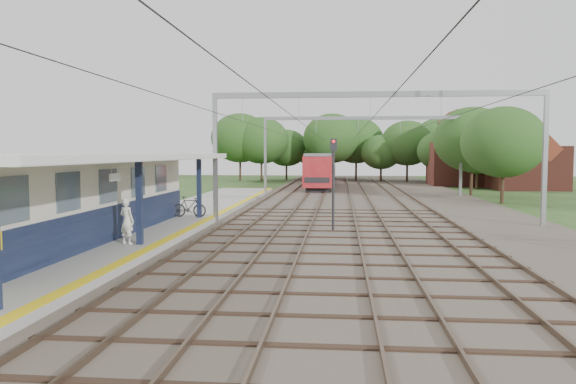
{
  "coord_description": "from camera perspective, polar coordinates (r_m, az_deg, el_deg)",
  "views": [
    {
      "loc": [
        1.71,
        -14.54,
        3.84
      ],
      "look_at": [
        -1.29,
        17.14,
        1.6
      ],
      "focal_mm": 35.0,
      "sensor_mm": 36.0,
      "label": 1
    }
  ],
  "objects": [
    {
      "name": "station_building",
      "position": [
        24.07,
        -20.71,
        -0.51
      ],
      "size": [
        3.41,
        18.0,
        3.4
      ],
      "color": "beige",
      "rests_on": "platform"
    },
    {
      "name": "person",
      "position": [
        22.27,
        -16.05,
        -2.84
      ],
      "size": [
        0.76,
        0.65,
        1.78
      ],
      "primitive_type": "imported",
      "rotation": [
        0.0,
        0.0,
        2.72
      ],
      "color": "silver",
      "rests_on": "platform"
    },
    {
      "name": "ballast_bed",
      "position": [
        44.76,
        8.32,
        -0.87
      ],
      "size": [
        18.0,
        90.0,
        0.1
      ],
      "primitive_type": "cube",
      "color": "#473D33",
      "rests_on": "ground"
    },
    {
      "name": "signal_post",
      "position": [
        26.74,
        4.63,
        1.93
      ],
      "size": [
        0.32,
        0.28,
        4.5
      ],
      "rotation": [
        0.0,
        0.0,
        0.07
      ],
      "color": "black",
      "rests_on": "ground"
    },
    {
      "name": "yellow_stripe",
      "position": [
        29.59,
        -8.25,
        -2.78
      ],
      "size": [
        0.45,
        52.0,
        0.01
      ],
      "primitive_type": "cube",
      "color": "yellow",
      "rests_on": "platform"
    },
    {
      "name": "rail_tracks",
      "position": [
        44.7,
        5.12,
        -0.7
      ],
      "size": [
        11.8,
        88.0,
        0.15
      ],
      "color": "brown",
      "rests_on": "ballast_bed"
    },
    {
      "name": "tree_band",
      "position": [
        71.71,
        7.13,
        4.85
      ],
      "size": [
        31.72,
        30.88,
        8.82
      ],
      "color": "#382619",
      "rests_on": "ground"
    },
    {
      "name": "train",
      "position": [
        69.21,
        3.57,
        2.53
      ],
      "size": [
        2.77,
        34.53,
        3.65
      ],
      "color": "black",
      "rests_on": "ballast_bed"
    },
    {
      "name": "ground",
      "position": [
        15.14,
        -1.28,
        -10.66
      ],
      "size": [
        160.0,
        160.0,
        0.0
      ],
      "primitive_type": "plane",
      "color": "#2D4C1E",
      "rests_on": "ground"
    },
    {
      "name": "bicycle",
      "position": [
        30.79,
        -10.0,
        -1.5
      ],
      "size": [
        1.88,
        0.59,
        1.12
      ],
      "primitive_type": "imported",
      "rotation": [
        0.0,
        0.0,
        1.54
      ],
      "color": "black",
      "rests_on": "platform"
    },
    {
      "name": "canopy",
      "position": [
        22.63,
        -19.4,
        3.31
      ],
      "size": [
        6.4,
        20.0,
        3.44
      ],
      "color": "#101833",
      "rests_on": "platform"
    },
    {
      "name": "house_near",
      "position": [
        63.55,
        23.1,
        2.93
      ],
      "size": [
        7.0,
        6.12,
        7.89
      ],
      "color": "brown",
      "rests_on": "ground"
    },
    {
      "name": "platform",
      "position": [
        30.22,
        -12.4,
        -3.03
      ],
      "size": [
        5.0,
        52.0,
        0.35
      ],
      "primitive_type": "cube",
      "color": "gray",
      "rests_on": "ground"
    },
    {
      "name": "catenary_system",
      "position": [
        39.9,
        7.86,
        6.39
      ],
      "size": [
        17.22,
        88.0,
        7.0
      ],
      "color": "gray",
      "rests_on": "ground"
    },
    {
      "name": "house_far",
      "position": [
        68.06,
        17.55,
        3.33
      ],
      "size": [
        8.0,
        6.12,
        8.66
      ],
      "color": "brown",
      "rests_on": "ground"
    }
  ]
}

